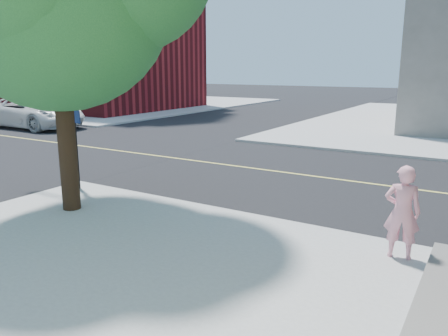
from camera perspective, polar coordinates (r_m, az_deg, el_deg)
The scene contains 8 objects.
ground at distance 12.84m, azimuth -15.01°, elevation -2.71°, with size 140.00×140.00×0.00m, color black.
road_ew at distance 16.16m, azimuth -3.47°, elevation 0.88°, with size 140.00×9.00×0.01m, color black.
sidewalk_nw at distance 44.00m, azimuth -15.68°, elevation 8.06°, with size 26.00×25.00×0.12m, color #A9A9A9.
church at distance 39.49m, azimuth -17.07°, elevation 17.86°, with size 15.20×12.00×14.40m.
office_block at distance 51.44m, azimuth -23.16°, elevation 18.28°, with size 12.00×14.08×18.00m.
man_on_phone at distance 8.15m, azimuth 21.91°, elevation -5.28°, with size 0.60×0.39×1.63m, color pink.
signal_pole at distance 13.91m, azimuth -24.70°, elevation 12.29°, with size 3.66×0.42×4.13m.
car_a at distance 27.23m, azimuth -23.30°, elevation 6.58°, with size 2.90×6.29×1.75m, color silver.
Camera 1 is at (9.05, -8.47, 3.34)m, focal length 35.62 mm.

